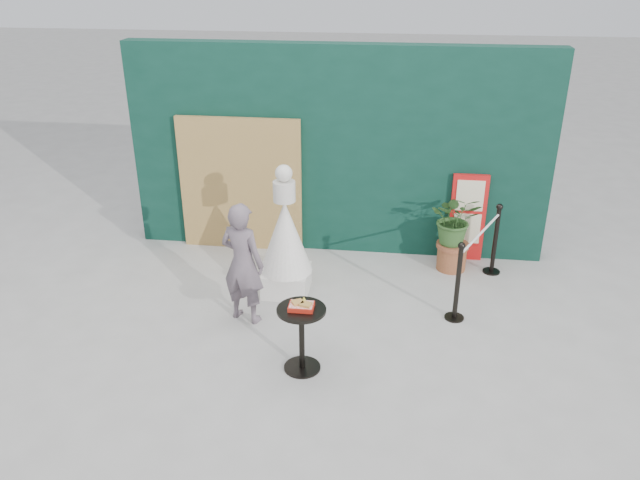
{
  "coord_description": "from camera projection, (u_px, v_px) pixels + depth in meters",
  "views": [
    {
      "loc": [
        0.86,
        -5.45,
        4.13
      ],
      "look_at": [
        0.0,
        1.2,
        1.0
      ],
      "focal_mm": 35.0,
      "sensor_mm": 36.0,
      "label": 1
    }
  ],
  "objects": [
    {
      "name": "woman",
      "position": [
        243.0,
        263.0,
        7.37
      ],
      "size": [
        0.64,
        0.52,
        1.52
      ],
      "primitive_type": "imported",
      "rotation": [
        0.0,
        0.0,
        2.81
      ],
      "color": "slate",
      "rests_on": "ground"
    },
    {
      "name": "planter",
      "position": [
        455.0,
        226.0,
        8.61
      ],
      "size": [
        0.67,
        0.58,
        1.15
      ],
      "color": "brown",
      "rests_on": "ground"
    },
    {
      "name": "statue",
      "position": [
        286.0,
        242.0,
        8.0
      ],
      "size": [
        0.69,
        0.69,
        1.76
      ],
      "color": "white",
      "rests_on": "ground"
    },
    {
      "name": "bamboo_fence",
      "position": [
        240.0,
        185.0,
        9.12
      ],
      "size": [
        1.8,
        0.08,
        2.0
      ],
      "primitive_type": "cube",
      "color": "tan",
      "rests_on": "ground"
    },
    {
      "name": "back_wall",
      "position": [
        337.0,
        151.0,
        8.94
      ],
      "size": [
        6.0,
        0.3,
        3.0
      ],
      "primitive_type": "cube",
      "color": "black",
      "rests_on": "ground"
    },
    {
      "name": "food_basket",
      "position": [
        302.0,
        306.0,
        6.45
      ],
      "size": [
        0.26,
        0.19,
        0.11
      ],
      "color": "#B32113",
      "rests_on": "cafe_table"
    },
    {
      "name": "stanchion_barrier",
      "position": [
        478.0,
        260.0,
        8.03
      ],
      "size": [
        0.84,
        1.54,
        1.03
      ],
      "color": "black",
      "rests_on": "ground"
    },
    {
      "name": "cafe_table",
      "position": [
        302.0,
        329.0,
        6.57
      ],
      "size": [
        0.52,
        0.52,
        0.75
      ],
      "color": "black",
      "rests_on": "ground"
    },
    {
      "name": "menu_board",
      "position": [
        467.0,
        218.0,
        8.9
      ],
      "size": [
        0.5,
        0.07,
        1.3
      ],
      "color": "red",
      "rests_on": "ground"
    },
    {
      "name": "ground",
      "position": [
        306.0,
        370.0,
        6.74
      ],
      "size": [
        60.0,
        60.0,
        0.0
      ],
      "primitive_type": "plane",
      "color": "#ADAAA5",
      "rests_on": "ground"
    }
  ]
}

